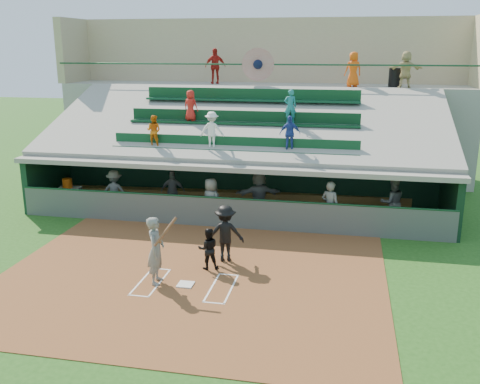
% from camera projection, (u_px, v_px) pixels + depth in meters
% --- Properties ---
extents(ground, '(100.00, 100.00, 0.00)m').
position_uv_depth(ground, '(186.00, 286.00, 14.82)').
color(ground, '#1F4D15').
rests_on(ground, ground).
extents(dirt_slab, '(11.00, 9.00, 0.02)m').
position_uv_depth(dirt_slab, '(191.00, 278.00, 15.29)').
color(dirt_slab, brown).
rests_on(dirt_slab, ground).
extents(home_plate, '(0.43, 0.43, 0.03)m').
position_uv_depth(home_plate, '(186.00, 284.00, 14.81)').
color(home_plate, silver).
rests_on(home_plate, dirt_slab).
extents(batters_box_chalk, '(2.65, 1.85, 0.01)m').
position_uv_depth(batters_box_chalk, '(186.00, 285.00, 14.81)').
color(batters_box_chalk, silver).
rests_on(batters_box_chalk, dirt_slab).
extents(dugout_floor, '(16.00, 3.50, 0.04)m').
position_uv_depth(dugout_floor, '(235.00, 213.00, 21.20)').
color(dugout_floor, '#99968B').
rests_on(dugout_floor, ground).
extents(concourse_slab, '(20.00, 3.00, 4.60)m').
position_uv_depth(concourse_slab, '(262.00, 130.00, 26.98)').
color(concourse_slab, gray).
rests_on(concourse_slab, ground).
extents(grandstand, '(20.40, 10.40, 7.80)m').
position_uv_depth(grandstand, '(252.00, 141.00, 24.17)').
color(grandstand, '#535954').
rests_on(grandstand, ground).
extents(batter_at_plate, '(0.90, 0.80, 1.95)m').
position_uv_depth(batter_at_plate, '(156.00, 250.00, 14.72)').
color(batter_at_plate, '#5F625D').
rests_on(batter_at_plate, dirt_slab).
extents(catcher, '(0.73, 0.65, 1.26)m').
position_uv_depth(catcher, '(208.00, 249.00, 15.75)').
color(catcher, black).
rests_on(catcher, dirt_slab).
extents(home_umpire, '(1.24, 0.87, 1.76)m').
position_uv_depth(home_umpire, '(225.00, 233.00, 16.31)').
color(home_umpire, black).
rests_on(home_umpire, dirt_slab).
extents(dugout_bench, '(16.64, 1.77, 0.50)m').
position_uv_depth(dugout_bench, '(248.00, 198.00, 22.37)').
color(dugout_bench, olive).
rests_on(dugout_bench, dugout_floor).
extents(white_table, '(1.01, 0.84, 0.77)m').
position_uv_depth(white_table, '(70.00, 197.00, 21.96)').
color(white_table, white).
rests_on(white_table, dugout_floor).
extents(water_cooler, '(0.39, 0.39, 0.39)m').
position_uv_depth(water_cooler, '(67.00, 183.00, 21.79)').
color(water_cooler, '#E0590D').
rests_on(water_cooler, white_table).
extents(dugout_player_a, '(1.17, 0.79, 1.69)m').
position_uv_depth(dugout_player_a, '(115.00, 191.00, 21.07)').
color(dugout_player_a, '#5A5D58').
rests_on(dugout_player_a, dugout_floor).
extents(dugout_player_b, '(1.00, 0.56, 1.62)m').
position_uv_depth(dugout_player_b, '(173.00, 191.00, 21.25)').
color(dugout_player_b, '#565954').
rests_on(dugout_player_b, dugout_floor).
extents(dugout_player_c, '(1.00, 0.89, 1.72)m').
position_uv_depth(dugout_player_c, '(211.00, 201.00, 19.69)').
color(dugout_player_c, '#5A5D57').
rests_on(dugout_player_c, dugout_floor).
extents(dugout_player_d, '(1.82, 1.04, 1.87)m').
position_uv_depth(dugout_player_d, '(259.00, 195.00, 20.17)').
color(dugout_player_d, '#525550').
rests_on(dugout_player_d, dugout_floor).
extents(dugout_player_e, '(0.79, 0.68, 1.84)m').
position_uv_depth(dugout_player_e, '(330.00, 206.00, 18.82)').
color(dugout_player_e, '#595C57').
rests_on(dugout_player_e, dugout_floor).
extents(dugout_player_f, '(1.02, 0.88, 1.81)m').
position_uv_depth(dugout_player_f, '(392.00, 202.00, 19.34)').
color(dugout_player_f, '#51524E').
rests_on(dugout_player_f, dugout_floor).
extents(trash_bin, '(0.57, 0.57, 0.85)m').
position_uv_depth(trash_bin, '(395.00, 77.00, 24.50)').
color(trash_bin, black).
rests_on(trash_bin, concourse_slab).
extents(concourse_staff_a, '(1.09, 0.77, 1.72)m').
position_uv_depth(concourse_staff_a, '(215.00, 66.00, 26.30)').
color(concourse_staff_a, '#A71A13').
rests_on(concourse_staff_a, concourse_slab).
extents(concourse_staff_b, '(0.90, 0.74, 1.58)m').
position_uv_depth(concourse_staff_b, '(353.00, 69.00, 24.37)').
color(concourse_staff_b, '#EB540D').
rests_on(concourse_staff_b, concourse_slab).
extents(concourse_staff_c, '(1.51, 0.50, 1.62)m').
position_uv_depth(concourse_staff_c, '(406.00, 69.00, 23.85)').
color(concourse_staff_c, tan).
rests_on(concourse_staff_c, concourse_slab).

